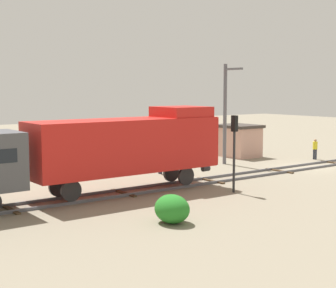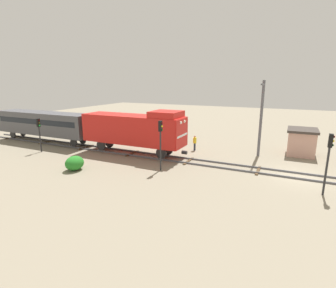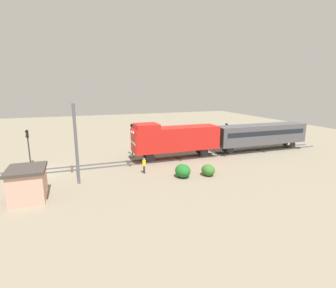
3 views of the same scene
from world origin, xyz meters
The scene contains 13 objects.
ground_plane centered at (0.00, 0.00, 0.00)m, with size 115.92×115.92×0.00m, color gray.
railway_track centered at (0.00, 0.00, 0.07)m, with size 2.40×77.28×0.16m.
locomotive centered at (0.00, 15.70, 2.77)m, with size 2.90×11.60×4.60m.
passenger_car_leading centered at (0.00, 29.04, 2.52)m, with size 2.84×14.00×3.66m.
traffic_signal_near centered at (-3.20, -1.39, 2.95)m, with size 0.32×0.34×4.25m.
traffic_signal_mid centered at (-3.40, 10.93, 3.01)m, with size 0.32×0.34×4.34m.
traffic_signal_far centered at (-3.60, 25.55, 2.58)m, with size 0.32×0.34×3.68m.
worker_by_signal centered at (4.20, 10.55, 1.00)m, with size 0.38×0.38×1.70m.
catenary_mast centered at (4.94, 3.85, 4.08)m, with size 1.94×0.28×7.68m.
relay_hut centered at (7.50, -0.12, 1.39)m, with size 3.50×2.90×2.74m.
bush_near centered at (7.19, 16.68, 0.59)m, with size 1.63×1.34×1.19m, color #356D26.
bush_mid centered at (-6.60, 17.71, 0.63)m, with size 1.73×1.42×1.26m, color #277C26.
bush_far centered at (6.76, 13.97, 0.68)m, with size 1.88×1.54×1.37m, color #1F6926.
Camera 2 is at (-22.71, 1.04, 7.54)m, focal length 28.00 mm.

